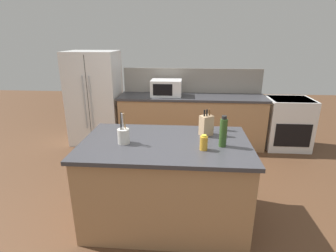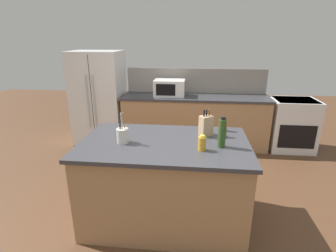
% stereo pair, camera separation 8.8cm
% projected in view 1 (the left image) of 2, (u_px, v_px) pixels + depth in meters
% --- Properties ---
extents(ground_plane, '(14.00, 14.00, 0.00)m').
position_uv_depth(ground_plane, '(166.00, 217.00, 3.00)').
color(ground_plane, brown).
extents(back_counter_run, '(2.66, 0.66, 0.94)m').
position_uv_depth(back_counter_run, '(191.00, 121.00, 4.90)').
color(back_counter_run, '#A87C54').
rests_on(back_counter_run, ground_plane).
extents(wall_backsplash, '(2.62, 0.03, 0.46)m').
position_uv_depth(wall_backsplash, '(192.00, 81.00, 4.97)').
color(wall_backsplash, gray).
rests_on(wall_backsplash, back_counter_run).
extents(kitchen_island, '(1.74, 1.06, 0.94)m').
position_uv_depth(kitchen_island, '(166.00, 181.00, 2.85)').
color(kitchen_island, '#A87C54').
rests_on(kitchen_island, ground_plane).
extents(refrigerator, '(0.91, 0.75, 1.72)m').
position_uv_depth(refrigerator, '(95.00, 98.00, 4.95)').
color(refrigerator, white).
rests_on(refrigerator, ground_plane).
extents(range_oven, '(0.76, 0.65, 0.92)m').
position_uv_depth(range_oven, '(287.00, 123.00, 4.78)').
color(range_oven, white).
rests_on(range_oven, ground_plane).
extents(microwave, '(0.55, 0.39, 0.29)m').
position_uv_depth(microwave, '(166.00, 88.00, 4.74)').
color(microwave, white).
rests_on(microwave, back_counter_run).
extents(knife_block, '(0.16, 0.15, 0.29)m').
position_uv_depth(knife_block, '(206.00, 125.00, 2.84)').
color(knife_block, tan).
rests_on(knife_block, kitchen_island).
extents(utensil_crock, '(0.12, 0.12, 0.32)m').
position_uv_depth(utensil_crock, '(124.00, 136.00, 2.63)').
color(utensil_crock, beige).
rests_on(utensil_crock, kitchen_island).
extents(spice_jar_oregano, '(0.05, 0.05, 0.12)m').
position_uv_depth(spice_jar_oregano, '(225.00, 132.00, 2.82)').
color(spice_jar_oregano, '#567038').
rests_on(spice_jar_oregano, kitchen_island).
extents(soy_sauce_bottle, '(0.05, 0.05, 0.16)m').
position_uv_depth(soy_sauce_bottle, '(224.00, 124.00, 3.00)').
color(soy_sauce_bottle, black).
rests_on(soy_sauce_bottle, kitchen_island).
extents(honey_jar, '(0.07, 0.07, 0.15)m').
position_uv_depth(honey_jar, '(204.00, 143.00, 2.48)').
color(honey_jar, gold).
rests_on(honey_jar, kitchen_island).
extents(olive_oil_bottle, '(0.07, 0.07, 0.31)m').
position_uv_depth(olive_oil_bottle, '(223.00, 132.00, 2.54)').
color(olive_oil_bottle, '#2D4C1E').
rests_on(olive_oil_bottle, kitchen_island).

